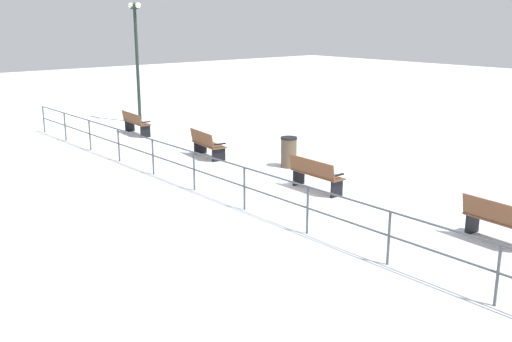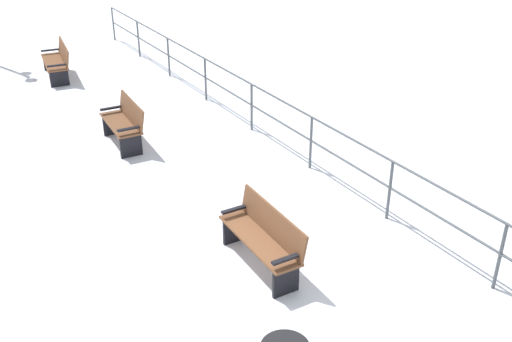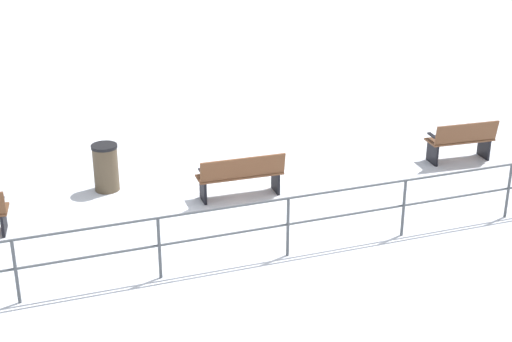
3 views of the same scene
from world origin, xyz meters
The scene contains 5 objects.
ground_plane centered at (0.00, 0.00, 0.00)m, with size 80.00×80.00×0.00m, color white.
bench_second centered at (0.00, -4.91, 0.47)m, with size 0.63×1.44×0.91m.
bench_third centered at (-0.18, 0.00, 0.47)m, with size 0.54×1.64×0.88m.
waterfront_railing centered at (-2.54, 0.00, 0.71)m, with size 0.05×25.19×1.04m.
trash_bin centered at (1.04, 2.32, 0.47)m, with size 0.50×0.50×0.93m.
Camera 3 is at (-12.72, 4.16, 6.13)m, focal length 54.10 mm.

